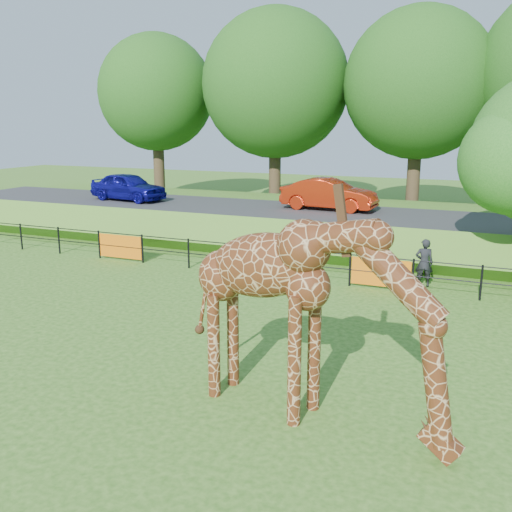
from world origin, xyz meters
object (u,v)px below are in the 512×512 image
object	(u,v)px
giraffe	(313,319)
car_red	(329,194)
car_blue	(128,187)
visitor	(424,263)

from	to	relation	value
giraffe	car_red	distance (m)	15.85
giraffe	car_blue	world-z (taller)	giraffe
visitor	car_red	bearing A→B (deg)	-63.11
car_blue	car_red	size ratio (longest dim) A/B	0.96
car_red	visitor	xyz separation A→B (m)	(4.85, -5.79, -1.32)
giraffe	car_blue	size ratio (longest dim) A/B	1.33
car_red	visitor	distance (m)	7.66
giraffe	visitor	xyz separation A→B (m)	(0.81, 9.54, -1.11)
car_red	visitor	world-z (taller)	car_red
visitor	car_blue	bearing A→B (deg)	-31.29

